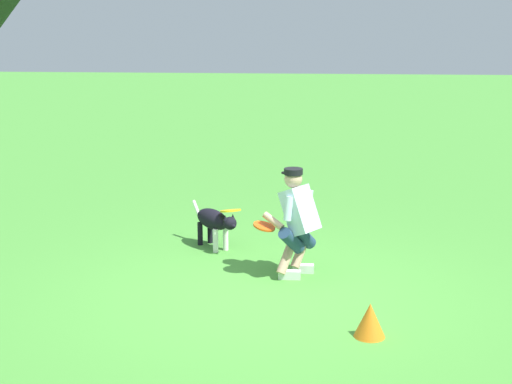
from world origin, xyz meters
name	(u,v)px	position (x,y,z in m)	size (l,w,h in m)	color
ground_plane	(267,295)	(0.00, 0.00, 0.00)	(60.00, 60.00, 0.00)	#489437
person	(297,219)	(-0.31, -0.68, 0.70)	(0.71, 0.62, 1.29)	silver
dog	(215,221)	(0.80, -1.66, 0.37)	(0.73, 0.86, 0.55)	black
frisbee_flying	(231,211)	(0.57, -1.50, 0.56)	(0.27, 0.27, 0.02)	yellow
frisbee_held	(264,226)	(0.08, -0.64, 0.61)	(0.26, 0.26, 0.02)	#F05414
training_cone	(370,320)	(-1.06, 1.02, 0.17)	(0.31, 0.31, 0.34)	orange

